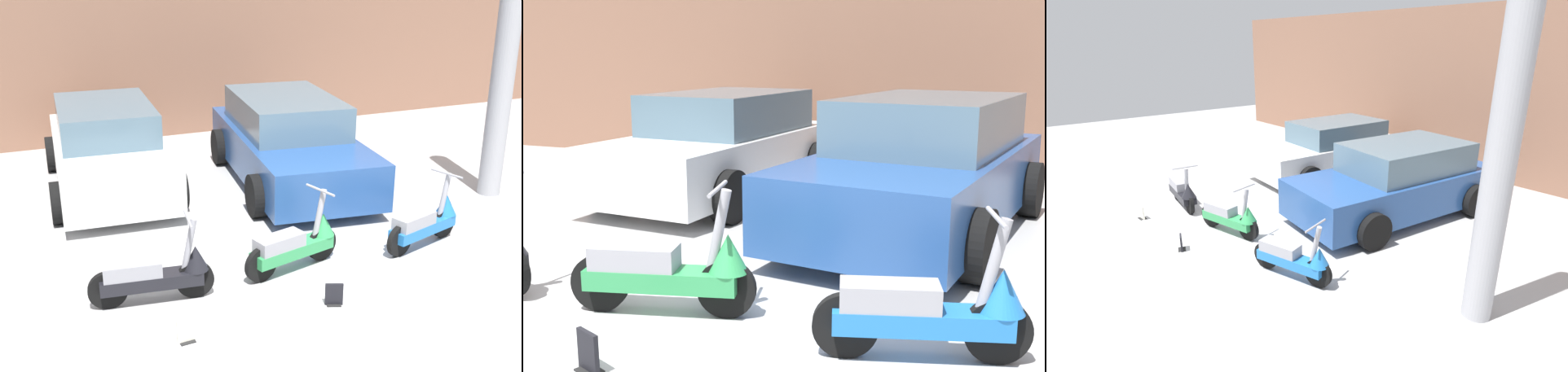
# 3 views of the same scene
# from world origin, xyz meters

# --- Properties ---
(ground_plane) EXTENTS (28.00, 28.00, 0.00)m
(ground_plane) POSITION_xyz_m (0.00, 0.00, 0.00)
(ground_plane) COLOR #B2B2B2
(wall_back) EXTENTS (19.60, 0.12, 4.17)m
(wall_back) POSITION_xyz_m (0.00, 7.18, 2.08)
(wall_back) COLOR #845B47
(wall_back) RESTS_ON ground_plane
(scooter_front_left) EXTENTS (1.39, 0.51, 0.98)m
(scooter_front_left) POSITION_xyz_m (-2.13, 0.40, 0.35)
(scooter_front_left) COLOR black
(scooter_front_left) RESTS_ON ground_plane
(scooter_front_right) EXTENTS (1.37, 0.62, 0.97)m
(scooter_front_right) POSITION_xyz_m (-0.36, 0.54, 0.34)
(scooter_front_right) COLOR black
(scooter_front_right) RESTS_ON ground_plane
(scooter_front_center) EXTENTS (1.32, 0.64, 0.94)m
(scooter_front_center) POSITION_xyz_m (1.52, 0.51, 0.34)
(scooter_front_center) COLOR black
(scooter_front_center) RESTS_ON ground_plane
(car_rear_left) EXTENTS (2.16, 4.14, 1.37)m
(car_rear_left) POSITION_xyz_m (-1.93, 4.41, 0.66)
(car_rear_left) COLOR white
(car_rear_left) RESTS_ON ground_plane
(car_rear_center) EXTENTS (2.44, 4.41, 1.43)m
(car_rear_center) POSITION_xyz_m (0.91, 3.54, 0.69)
(car_rear_center) COLOR navy
(car_rear_center) RESTS_ON ground_plane
(placard_near_left_scooter) EXTENTS (0.20, 0.13, 0.26)m
(placard_near_left_scooter) POSITION_xyz_m (-2.07, -0.50, 0.11)
(placard_near_left_scooter) COLOR black
(placard_near_left_scooter) RESTS_ON ground_plane
(placard_near_right_scooter) EXTENTS (0.20, 0.17, 0.26)m
(placard_near_right_scooter) POSITION_xyz_m (-0.35, -0.42, 0.11)
(placard_near_right_scooter) COLOR black
(placard_near_right_scooter) RESTS_ON ground_plane
(support_column_side) EXTENTS (0.35, 0.35, 4.17)m
(support_column_side) POSITION_xyz_m (3.66, 1.75, 2.08)
(support_column_side) COLOR #99999E
(support_column_side) RESTS_ON ground_plane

